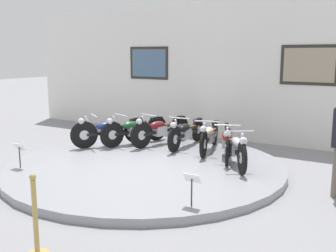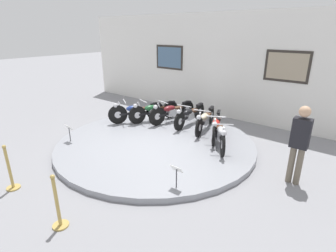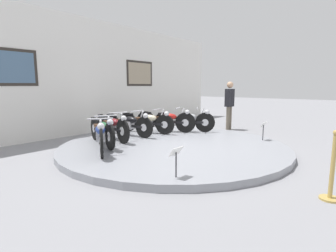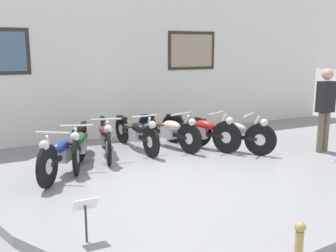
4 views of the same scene
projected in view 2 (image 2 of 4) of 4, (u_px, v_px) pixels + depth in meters
The scene contains 15 objects.
ground_plane at pixel (156, 145), 7.82m from camera, with size 60.00×60.00×0.00m, color gray.
display_platform at pixel (156, 143), 7.79m from camera, with size 5.74×5.74×0.14m, color gray.
back_wall at pixel (221, 66), 9.95m from camera, with size 14.00×0.22×3.87m.
motorcycle_blue at pixel (136, 111), 9.20m from camera, with size 1.18×1.70×0.81m.
motorcycle_green at pixel (153, 110), 9.33m from camera, with size 0.77×1.89×0.80m.
motorcycle_maroon at pixel (172, 111), 9.23m from camera, with size 0.62×1.96×0.80m.
motorcycle_black at pixel (189, 114), 8.92m from camera, with size 0.54×1.96×0.78m.
motorcycle_cream at pixel (205, 119), 8.44m from camera, with size 0.64×1.92×0.79m.
motorcycle_red at pixel (216, 125), 7.86m from camera, with size 0.84×1.86×0.80m.
motorcycle_silver at pixel (220, 133), 7.28m from camera, with size 1.14×1.68×0.79m.
info_placard_front_left at pixel (69, 130), 7.59m from camera, with size 0.26×0.11×0.51m.
info_placard_front_centre at pixel (176, 172), 5.33m from camera, with size 0.26×0.11×0.51m.
visitor_standing at pixel (299, 141), 5.54m from camera, with size 0.36×0.24×1.78m.
stanchion_post_left_of_entry at pixel (10, 174), 5.56m from camera, with size 0.28×0.28×1.02m.
stanchion_post_right_of_entry at pixel (58, 210), 4.46m from camera, with size 0.28×0.28×1.02m.
Camera 2 is at (4.71, -5.39, 3.22)m, focal length 28.00 mm.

